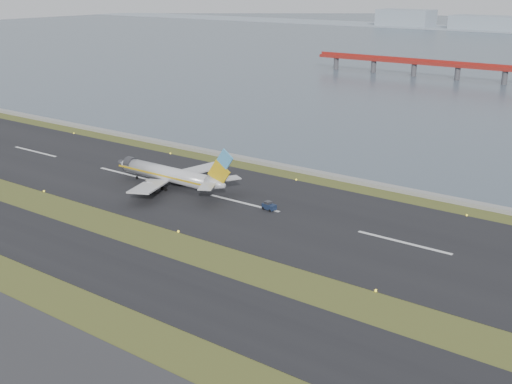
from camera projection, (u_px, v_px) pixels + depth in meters
ground at (153, 244)px, 127.22m from camera, size 1000.00×1000.00×0.00m
taxiway_strip at (106, 264)px, 118.02m from camera, size 1000.00×18.00×0.10m
runway_strip at (244, 203)px, 150.15m from camera, size 1000.00×45.00×0.10m
seawall at (311, 172)px, 172.96m from camera, size 1000.00×2.50×1.00m
airliner at (171, 175)px, 160.22m from camera, size 38.52×32.89×12.80m
pushback_tug at (269, 206)px, 145.58m from camera, size 3.42×2.35×2.02m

